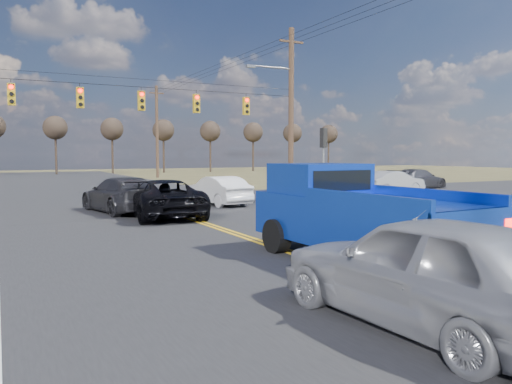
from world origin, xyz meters
name	(u,v)px	position (x,y,z in m)	size (l,w,h in m)	color
ground	(376,282)	(0.00, 0.00, 0.00)	(160.00, 160.00, 0.00)	brown
road_main	(198,222)	(0.00, 10.00, 0.00)	(14.00, 120.00, 0.02)	#28282B
road_cross	(143,204)	(0.00, 18.00, 0.00)	(120.00, 12.00, 0.02)	#28282B
signal_gantry	(152,106)	(0.50, 17.79, 5.06)	(19.60, 4.83, 10.00)	#473323
utility_poles	(147,100)	(0.00, 17.00, 5.23)	(19.60, 58.32, 10.00)	#473323
treeline	(107,107)	(0.00, 26.96, 5.70)	(87.00, 117.80, 7.40)	#33261C
pickup_truck	(355,215)	(0.79, 1.68, 1.13)	(2.66, 6.26, 2.32)	black
silver_suv	(428,270)	(-1.16, -2.44, 0.87)	(2.06, 5.12, 1.75)	#ABACB3
black_suv	(162,198)	(-0.80, 11.98, 0.77)	(2.57, 5.57, 1.55)	black
white_car_queue	(218,191)	(3.16, 15.50, 0.73)	(1.54, 4.42, 1.46)	white
dgrey_car_queue	(122,195)	(-1.87, 14.47, 0.78)	(2.20, 5.40, 1.57)	#2F2F34
cross_car_east_near	(393,182)	(16.17, 17.00, 0.74)	(4.48, 1.56, 1.48)	#AAADB2
cross_car_east_far	(418,179)	(20.85, 19.42, 0.74)	(5.12, 2.08, 1.49)	#38383D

